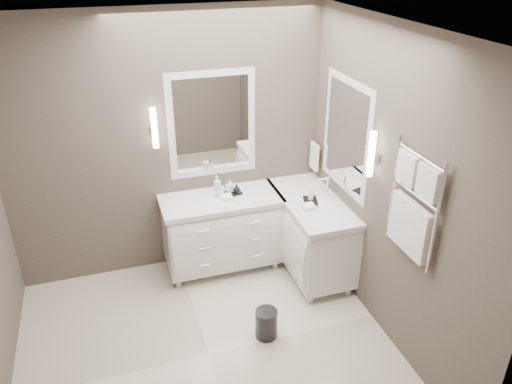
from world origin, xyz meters
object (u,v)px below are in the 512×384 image
object	(u,v)px
vanity_right	(311,230)
waste_bin	(266,324)
vanity_back	(222,228)
towel_ladder	(412,210)

from	to	relation	value
vanity_right	waste_bin	bearing A→B (deg)	-132.88
vanity_back	vanity_right	bearing A→B (deg)	-20.38
vanity_back	towel_ladder	distance (m)	2.16
vanity_right	waste_bin	distance (m)	1.19
towel_ladder	waste_bin	xyz separation A→B (m)	(-1.00, 0.47, -1.25)
vanity_right	waste_bin	size ratio (longest dim) A/B	4.43
vanity_right	towel_ladder	distance (m)	1.60
vanity_back	vanity_right	xyz separation A→B (m)	(0.88, -0.33, 0.00)
towel_ladder	vanity_right	bearing A→B (deg)	99.84
vanity_right	waste_bin	xyz separation A→B (m)	(-0.77, -0.83, -0.35)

